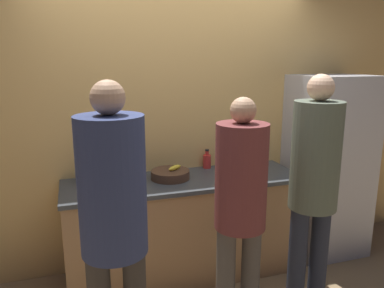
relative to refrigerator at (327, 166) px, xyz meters
The scene contains 13 objects.
wall_back 1.55m from the refrigerator, 167.26° to the left, with size 5.20×0.06×2.60m.
counter 1.51m from the refrigerator, behind, with size 2.03×0.67×0.88m.
refrigerator is the anchor object (origin of this frame).
person_left 2.40m from the refrigerator, 154.57° to the right, with size 0.36×0.36×1.78m.
person_center 1.57m from the refrigerator, 147.66° to the right, with size 0.34×0.34×1.65m.
person_right 1.14m from the refrigerator, 132.52° to the right, with size 0.33×0.33×1.79m.
fruit_bowl 1.57m from the refrigerator, behind, with size 0.33×0.33×0.11m.
utensil_crock 2.27m from the refrigerator, behind, with size 0.10×0.10×0.25m.
bottle_clear 2.23m from the refrigerator, behind, with size 0.05×0.05×0.15m.
bottle_red 1.19m from the refrigerator, 168.24° to the left, with size 0.07×0.07×0.18m.
bottle_amber 1.91m from the refrigerator, behind, with size 0.06×0.06×0.22m.
cup_black 0.79m from the refrigerator, 164.71° to the left, with size 0.07×0.07×0.09m.
cup_white 1.09m from the refrigerator, behind, with size 0.09×0.09×0.10m.
Camera 1 is at (-0.88, -2.56, 1.88)m, focal length 35.00 mm.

